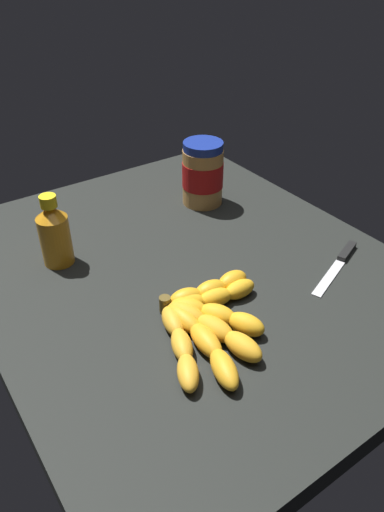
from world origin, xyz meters
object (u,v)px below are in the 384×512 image
(banana_bunch, at_px, (207,320))
(butter_knife, at_px, (339,263))
(honey_bottle, at_px, (54,234))
(peanut_butter_jar, at_px, (203,174))

(banana_bunch, bearing_deg, butter_knife, -91.04)
(banana_bunch, distance_m, butter_knife, 0.32)
(banana_bunch, height_order, honey_bottle, honey_bottle)
(peanut_butter_jar, xyz_separation_m, honey_bottle, (-0.04, 0.38, -0.01))
(peanut_butter_jar, height_order, butter_knife, peanut_butter_jar)
(peanut_butter_jar, bearing_deg, butter_knife, -169.17)
(banana_bunch, bearing_deg, honey_bottle, 22.06)
(banana_bunch, relative_size, honey_bottle, 1.70)
(peanut_butter_jar, distance_m, honey_bottle, 0.38)
(honey_bottle, distance_m, butter_knife, 0.56)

